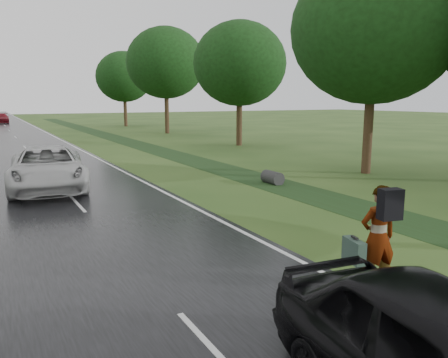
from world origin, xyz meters
name	(u,v)px	position (x,y,z in m)	size (l,w,h in m)	color
edge_stripe_east	(46,132)	(6.75, 45.00, 0.04)	(0.12, 180.00, 0.01)	silver
drainage_ditch	(188,159)	(11.50, 18.71, 0.04)	(2.20, 120.00, 0.56)	black
tree_east_b	(374,29)	(17.00, 10.00, 6.68)	(7.60, 7.60, 10.11)	#3C2818
tree_east_c	(240,64)	(18.20, 24.00, 6.14)	(7.00, 7.00, 9.29)	#3C2818
tree_east_d	(166,63)	(17.80, 38.00, 7.15)	(8.00, 8.00, 10.76)	#3C2818
tree_east_f	(124,77)	(17.50, 52.00, 6.37)	(7.20, 7.20, 9.62)	#3C2818
pedestrian	(377,236)	(7.17, 0.49, 1.03)	(0.95, 0.94, 1.99)	#A5998C
white_pickup	(47,168)	(3.00, 13.20, 0.87)	(2.76, 5.99, 1.67)	#B9B9B9
far_car_red	(1,118)	(3.44, 67.60, 0.75)	(1.99, 4.91, 1.42)	maroon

